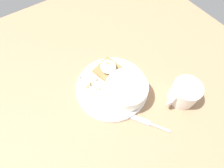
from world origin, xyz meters
TOP-DOWN VIEW (x-y plane):
  - ground_plane at (0.00, 0.00)cm, footprint 120.00×120.00cm
  - plate at (0.00, 0.00)cm, footprint 25.72×25.72cm
  - oatmeal_bowl at (5.02, 2.38)cm, footprint 14.10×14.10cm
  - toast_slice at (-6.07, 2.53)cm, footprint 10.62×10.62cm
  - poached_egg at (-6.11, 2.52)cm, footprint 6.05×5.50cm
  - banana_slice_front at (-6.15, -4.61)cm, footprint 3.80×3.96cm
  - banana_slice_left at (-2.48, -6.98)cm, footprint 4.03×4.03cm
  - banana_slice_back at (-3.13, -4.41)cm, footprint 4.34×4.39cm
  - banana_slice_right at (-5.96, -7.28)cm, footprint 3.46×3.30cm
  - coffee_mug at (16.64, 17.48)cm, footprint 9.32×12.56cm
  - knife at (17.66, 2.63)cm, footprint 12.17×8.51cm

SIDE VIEW (x-z plane):
  - ground_plane at x=0.00cm, z-range 0.00..2.00cm
  - knife at x=17.66cm, z-range 2.00..2.80cm
  - plate at x=0.00cm, z-range 2.00..3.60cm
  - banana_slice_left at x=-2.48cm, z-range 2.97..3.90cm
  - banana_slice_back at x=-3.13cm, z-range 2.87..4.42cm
  - banana_slice_right at x=-5.96cm, z-range 2.89..4.67cm
  - banana_slice_front at x=-6.15cm, z-range 2.87..4.83cm
  - toast_slice at x=-6.07cm, z-range 3.09..4.66cm
  - oatmeal_bowl at x=5.02cm, z-range 2.94..8.98cm
  - coffee_mug at x=16.64cm, z-range 2.11..9.99cm
  - poached_egg at x=-6.11cm, z-range 4.46..7.92cm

